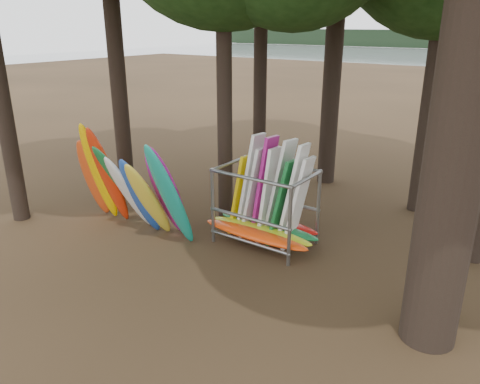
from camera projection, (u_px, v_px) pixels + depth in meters
The scene contains 3 objects.
ground at pixel (209, 264), 11.46m from camera, with size 120.00×120.00×0.00m, color #47331E.
kayak_row at pixel (132, 188), 12.74m from camera, with size 4.20×2.08×3.16m.
storage_rack at pixel (266, 208), 12.27m from camera, with size 3.13×1.53×2.88m.
Camera 1 is at (6.51, -7.85, 5.56)m, focal length 35.00 mm.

